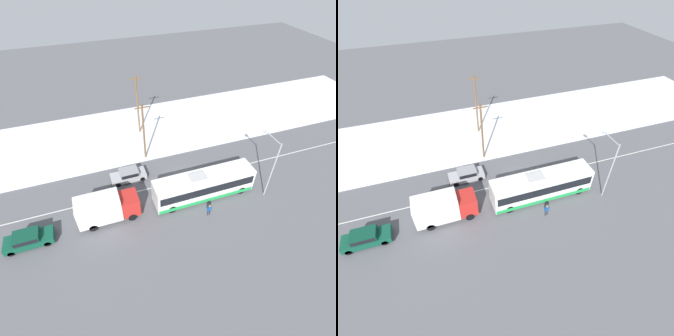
{
  "view_description": "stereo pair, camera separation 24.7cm",
  "coord_description": "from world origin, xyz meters",
  "views": [
    {
      "loc": [
        -9.35,
        -21.1,
        22.76
      ],
      "look_at": [
        -1.54,
        1.25,
        1.4
      ],
      "focal_mm": 28.0,
      "sensor_mm": 36.0,
      "label": 1
    },
    {
      "loc": [
        -9.11,
        -21.18,
        22.76
      ],
      "look_at": [
        -1.54,
        1.25,
        1.4
      ],
      "focal_mm": 28.0,
      "sensor_mm": 36.0,
      "label": 2
    }
  ],
  "objects": [
    {
      "name": "ground_plane",
      "position": [
        0.0,
        0.0,
        0.0
      ],
      "size": [
        120.0,
        120.0,
        0.0
      ],
      "primitive_type": "plane",
      "color": "#56565B"
    },
    {
      "name": "streetlamp",
      "position": [
        8.01,
        -4.71,
        4.69
      ],
      "size": [
        0.36,
        2.96,
        7.34
      ],
      "color": "#9EA3A8",
      "rests_on": "ground_plane"
    },
    {
      "name": "lane_marking_center",
      "position": [
        0.0,
        0.0,
        0.0
      ],
      "size": [
        60.0,
        0.12,
        0.0
      ],
      "color": "silver",
      "rests_on": "ground_plane"
    },
    {
      "name": "utility_pole_snowlot",
      "position": [
        -2.37,
        11.94,
        4.64
      ],
      "size": [
        1.8,
        0.24,
        8.89
      ],
      "color": "brown",
      "rests_on": "ground_plane"
    },
    {
      "name": "pedestrian_at_stop",
      "position": [
        0.62,
        -5.87,
        0.97
      ],
      "size": [
        0.57,
        0.25,
        1.59
      ],
      "color": "#23232D",
      "rests_on": "ground_plane"
    },
    {
      "name": "parked_car_near_truck",
      "position": [
        -17.41,
        -3.31,
        0.83
      ],
      "size": [
        4.53,
        1.8,
        1.52
      ],
      "color": "#0F4733",
      "rests_on": "ground_plane"
    },
    {
      "name": "snow_lot",
      "position": [
        0.0,
        12.24,
        0.06
      ],
      "size": [
        80.0,
        14.45,
        0.12
      ],
      "color": "silver",
      "rests_on": "ground_plane"
    },
    {
      "name": "box_truck",
      "position": [
        -9.65,
        -2.78,
        1.77
      ],
      "size": [
        6.36,
        2.3,
        3.25
      ],
      "color": "silver",
      "rests_on": "ground_plane"
    },
    {
      "name": "sedan_car",
      "position": [
        -6.26,
        2.34,
        0.81
      ],
      "size": [
        4.29,
        1.8,
        1.48
      ],
      "rotation": [
        0.0,
        0.0,
        3.14
      ],
      "color": "#9E9EA3",
      "rests_on": "ground_plane"
    },
    {
      "name": "city_bus",
      "position": [
        1.19,
        -3.06,
        1.63
      ],
      "size": [
        11.5,
        2.57,
        3.34
      ],
      "color": "white",
      "rests_on": "ground_plane"
    },
    {
      "name": "utility_pole_roadside",
      "position": [
        -3.19,
        5.73,
        4.22
      ],
      "size": [
        1.8,
        0.24,
        8.06
      ],
      "color": "brown",
      "rests_on": "ground_plane"
    }
  ]
}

